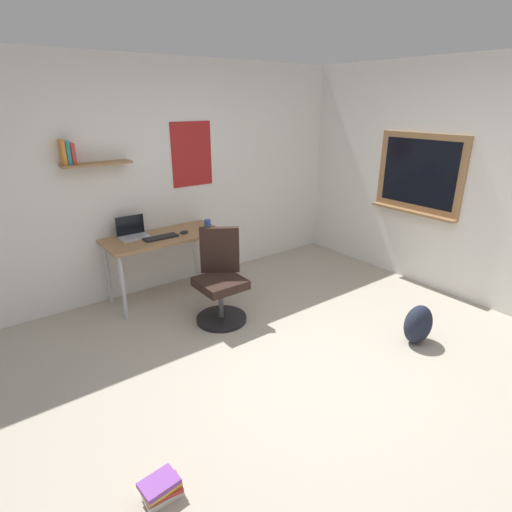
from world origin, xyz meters
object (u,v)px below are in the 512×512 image
(computer_mouse, at_px, (184,232))
(backpack, at_px, (418,324))
(coffee_mug, at_px, (207,223))
(book_stack_on_floor, at_px, (161,488))
(office_chair, at_px, (220,282))
(keyboard, at_px, (161,237))
(laptop, at_px, (133,232))
(desk, at_px, (164,242))

(computer_mouse, height_order, backpack, computer_mouse)
(coffee_mug, relative_size, book_stack_on_floor, 0.37)
(office_chair, height_order, keyboard, office_chair)
(coffee_mug, bearing_deg, laptop, 168.78)
(laptop, bearing_deg, coffee_mug, -11.22)
(computer_mouse, bearing_deg, coffee_mug, 8.48)
(desk, height_order, book_stack_on_floor, desk)
(laptop, height_order, backpack, laptop)
(computer_mouse, relative_size, backpack, 0.27)
(coffee_mug, xyz_separation_m, backpack, (0.90, -2.28, -0.60))
(laptop, distance_m, backpack, 3.07)
(office_chair, bearing_deg, laptop, 118.58)
(desk, distance_m, keyboard, 0.14)
(coffee_mug, bearing_deg, backpack, -68.47)
(laptop, relative_size, computer_mouse, 2.98)
(office_chair, bearing_deg, computer_mouse, 90.77)
(laptop, height_order, keyboard, laptop)
(keyboard, xyz_separation_m, backpack, (1.52, -2.23, -0.56))
(coffee_mug, height_order, book_stack_on_floor, coffee_mug)
(office_chair, xyz_separation_m, keyboard, (-0.29, 0.73, 0.35))
(coffee_mug, distance_m, book_stack_on_floor, 2.99)
(laptop, xyz_separation_m, book_stack_on_floor, (-0.88, -2.50, -0.73))
(computer_mouse, bearing_deg, backpack, -61.04)
(keyboard, height_order, backpack, keyboard)
(laptop, distance_m, computer_mouse, 0.55)
(office_chair, distance_m, laptop, 1.15)
(desk, distance_m, coffee_mug, 0.57)
(computer_mouse, bearing_deg, desk, 161.00)
(coffee_mug, distance_m, backpack, 2.53)
(desk, relative_size, book_stack_on_floor, 5.28)
(desk, distance_m, office_chair, 0.87)
(laptop, height_order, coffee_mug, laptop)
(laptop, relative_size, keyboard, 0.84)
(backpack, xyz_separation_m, book_stack_on_floor, (-2.62, -0.05, -0.12))
(laptop, distance_m, book_stack_on_floor, 2.75)
(book_stack_on_floor, bearing_deg, keyboard, 64.23)
(keyboard, height_order, coffee_mug, coffee_mug)
(office_chair, distance_m, book_stack_on_floor, 2.12)
(office_chair, relative_size, coffee_mug, 10.33)
(keyboard, height_order, book_stack_on_floor, keyboard)
(office_chair, xyz_separation_m, book_stack_on_floor, (-1.39, -1.55, -0.34))
(book_stack_on_floor, bearing_deg, office_chair, 48.11)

